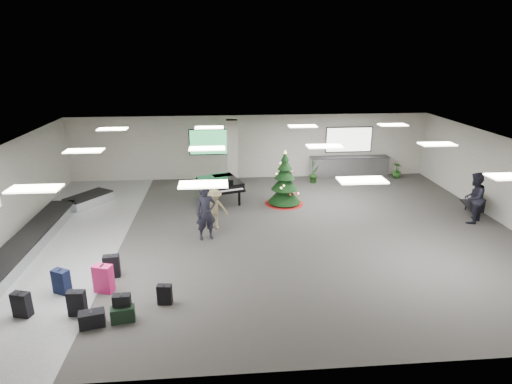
{
  "coord_description": "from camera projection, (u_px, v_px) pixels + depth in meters",
  "views": [
    {
      "loc": [
        -1.56,
        -14.08,
        6.3
      ],
      "look_at": [
        -0.27,
        1.0,
        1.22
      ],
      "focal_mm": 30.0,
      "sensor_mm": 36.0,
      "label": 1
    }
  ],
  "objects": [
    {
      "name": "ground",
      "position": [
        266.0,
        232.0,
        15.43
      ],
      "size": [
        18.0,
        18.0,
        0.0
      ],
      "primitive_type": "plane",
      "color": "#312E2D",
      "rests_on": "ground"
    },
    {
      "name": "room_envelope",
      "position": [
        254.0,
        166.0,
        15.29
      ],
      "size": [
        18.02,
        14.02,
        3.21
      ],
      "color": "#A6A298",
      "rests_on": "ground"
    },
    {
      "name": "baggage_carousel",
      "position": [
        39.0,
        236.0,
        14.65
      ],
      "size": [
        2.28,
        9.71,
        0.43
      ],
      "color": "silver",
      "rests_on": "ground"
    },
    {
      "name": "service_counter",
      "position": [
        349.0,
        167.0,
        21.95
      ],
      "size": [
        4.05,
        0.65,
        1.08
      ],
      "color": "silver",
      "rests_on": "ground"
    },
    {
      "name": "suitcase_0",
      "position": [
        77.0,
        303.0,
        10.57
      ],
      "size": [
        0.44,
        0.26,
        0.68
      ],
      "rotation": [
        0.0,
        0.0,
        -0.07
      ],
      "color": "black",
      "rests_on": "ground"
    },
    {
      "name": "suitcase_1",
      "position": [
        122.0,
        306.0,
        10.44
      ],
      "size": [
        0.43,
        0.24,
        0.67
      ],
      "rotation": [
        0.0,
        0.0,
        0.04
      ],
      "color": "black",
      "rests_on": "ground"
    },
    {
      "name": "pink_suitcase",
      "position": [
        103.0,
        279.0,
        11.57
      ],
      "size": [
        0.56,
        0.42,
        0.81
      ],
      "rotation": [
        0.0,
        0.0,
        -0.31
      ],
      "color": "#CF1B60",
      "rests_on": "ground"
    },
    {
      "name": "suitcase_3",
      "position": [
        112.0,
        266.0,
        12.35
      ],
      "size": [
        0.47,
        0.29,
        0.7
      ],
      "rotation": [
        0.0,
        0.0,
        0.11
      ],
      "color": "black",
      "rests_on": "ground"
    },
    {
      "name": "navy_suitcase",
      "position": [
        61.0,
        282.0,
        11.52
      ],
      "size": [
        0.52,
        0.44,
        0.71
      ],
      "rotation": [
        0.0,
        0.0,
        -0.47
      ],
      "color": "black",
      "rests_on": "ground"
    },
    {
      "name": "suitcase_5",
      "position": [
        22.0,
        305.0,
        10.52
      ],
      "size": [
        0.48,
        0.35,
        0.67
      ],
      "rotation": [
        0.0,
        0.0,
        -0.28
      ],
      "color": "black",
      "rests_on": "ground"
    },
    {
      "name": "green_duffel",
      "position": [
        123.0,
        314.0,
        10.37
      ],
      "size": [
        0.6,
        0.37,
        0.4
      ],
      "rotation": [
        0.0,
        0.0,
        0.16
      ],
      "color": "black",
      "rests_on": "ground"
    },
    {
      "name": "suitcase_7",
      "position": [
        165.0,
        294.0,
        11.05
      ],
      "size": [
        0.39,
        0.23,
        0.56
      ],
      "rotation": [
        0.0,
        0.0,
        -0.1
      ],
      "color": "black",
      "rests_on": "ground"
    },
    {
      "name": "black_duffel",
      "position": [
        92.0,
        319.0,
        10.18
      ],
      "size": [
        0.64,
        0.45,
        0.4
      ],
      "rotation": [
        0.0,
        0.0,
        0.23
      ],
      "color": "black",
      "rests_on": "ground"
    },
    {
      "name": "christmas_tree",
      "position": [
        285.0,
        186.0,
        18.06
      ],
      "size": [
        1.66,
        1.66,
        2.36
      ],
      "color": "maroon",
      "rests_on": "ground"
    },
    {
      "name": "grand_piano",
      "position": [
        220.0,
        184.0,
        18.19
      ],
      "size": [
        2.1,
        2.42,
        1.17
      ],
      "rotation": [
        0.0,
        0.0,
        0.31
      ],
      "color": "black",
      "rests_on": "ground"
    },
    {
      "name": "bench",
      "position": [
        474.0,
        203.0,
        16.94
      ],
      "size": [
        0.77,
        1.46,
        0.88
      ],
      "rotation": [
        0.0,
        0.0,
        -0.22
      ],
      "color": "black",
      "rests_on": "ground"
    },
    {
      "name": "traveler_a",
      "position": [
        206.0,
        213.0,
        14.64
      ],
      "size": [
        0.8,
        0.63,
        1.93
      ],
      "primitive_type": "imported",
      "rotation": [
        0.0,
        0.0,
        0.27
      ],
      "color": "black",
      "rests_on": "ground"
    },
    {
      "name": "traveler_b",
      "position": [
        214.0,
        209.0,
        15.55
      ],
      "size": [
        1.07,
        0.72,
        1.53
      ],
      "primitive_type": "imported",
      "rotation": [
        0.0,
        0.0,
        0.17
      ],
      "color": "#8D7D57",
      "rests_on": "ground"
    },
    {
      "name": "traveler_bench",
      "position": [
        474.0,
        198.0,
        16.05
      ],
      "size": [
        1.21,
        1.19,
        1.97
      ],
      "primitive_type": "imported",
      "rotation": [
        0.0,
        0.0,
        3.86
      ],
      "color": "black",
      "rests_on": "ground"
    },
    {
      "name": "potted_plant_left",
      "position": [
        314.0,
        174.0,
        21.05
      ],
      "size": [
        0.63,
        0.59,
        0.9
      ],
      "primitive_type": "imported",
      "rotation": [
        0.0,
        0.0,
        0.5
      ],
      "color": "#173A12",
      "rests_on": "ground"
    },
    {
      "name": "potted_plant_right",
      "position": [
        397.0,
        170.0,
        21.85
      ],
      "size": [
        0.63,
        0.63,
        0.8
      ],
      "primitive_type": "imported",
      "rotation": [
        0.0,
        0.0,
        2.31
      ],
      "color": "#173A12",
      "rests_on": "ground"
    }
  ]
}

